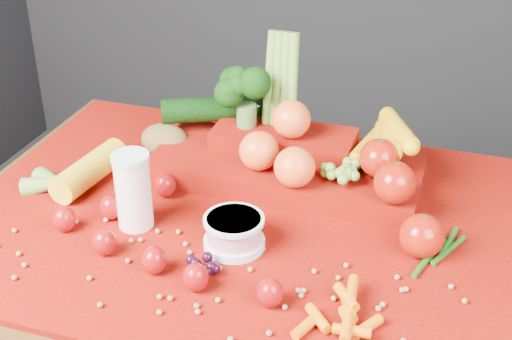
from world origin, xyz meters
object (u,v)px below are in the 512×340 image
(milk_glass, at_px, (133,188))
(table, at_px, (253,265))
(yogurt_bowl, at_px, (234,231))
(produce_mound, at_px, (297,153))

(milk_glass, bearing_deg, table, 24.17)
(yogurt_bowl, bearing_deg, table, 88.75)
(yogurt_bowl, bearing_deg, produce_mound, 80.55)
(milk_glass, xyz_separation_m, yogurt_bowl, (0.19, -0.01, -0.05))
(table, distance_m, yogurt_bowl, 0.17)
(milk_glass, relative_size, produce_mound, 0.23)
(yogurt_bowl, bearing_deg, milk_glass, 177.40)
(table, xyz_separation_m, yogurt_bowl, (-0.00, -0.09, 0.14))
(milk_glass, relative_size, yogurt_bowl, 1.35)
(table, relative_size, milk_glass, 7.79)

